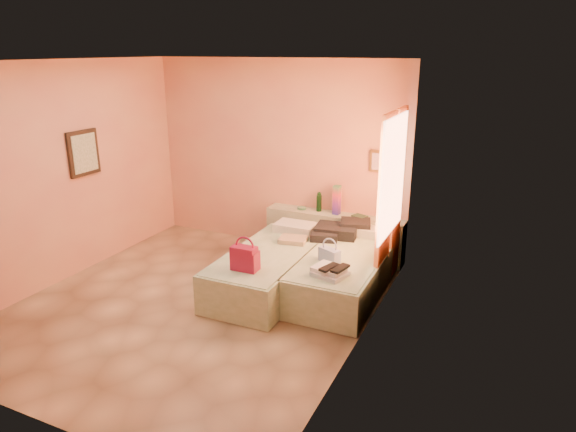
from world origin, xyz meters
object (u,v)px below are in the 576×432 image
object	(u,v)px
bed_right	(345,273)
headboard_ledge	(334,235)
flower_vase	(386,212)
towel_stack	(330,272)
magenta_handbag	(245,258)
blue_handbag	(329,256)
water_bottle	(319,202)
bed_left	(270,269)
green_book	(360,217)

from	to	relation	value
bed_right	headboard_ledge	bearing A→B (deg)	116.04
flower_vase	towel_stack	world-z (taller)	flower_vase
headboard_ledge	flower_vase	bearing A→B (deg)	-2.06
headboard_ledge	bed_right	world-z (taller)	headboard_ledge
magenta_handbag	blue_handbag	size ratio (longest dim) A/B	1.15
water_bottle	headboard_ledge	bearing A→B (deg)	-7.41
bed_left	flower_vase	bearing A→B (deg)	48.71
green_book	towel_stack	world-z (taller)	green_book
headboard_ledge	towel_stack	size ratio (longest dim) A/B	5.86
magenta_handbag	towel_stack	world-z (taller)	magenta_handbag
green_book	flower_vase	xyz separation A→B (m)	(0.37, -0.01, 0.11)
water_bottle	green_book	distance (m)	0.65
headboard_ledge	towel_stack	bearing A→B (deg)	-71.77
towel_stack	headboard_ledge	bearing A→B (deg)	108.23
water_bottle	bed_right	bearing A→B (deg)	-54.19
blue_handbag	water_bottle	bearing A→B (deg)	140.09
bed_left	magenta_handbag	bearing A→B (deg)	-90.88
blue_handbag	towel_stack	world-z (taller)	blue_handbag
bed_left	blue_handbag	distance (m)	0.87
bed_right	water_bottle	size ratio (longest dim) A/B	7.38
green_book	magenta_handbag	bearing A→B (deg)	-90.00
water_bottle	green_book	world-z (taller)	water_bottle
headboard_ledge	water_bottle	xyz separation A→B (m)	(-0.26, 0.03, 0.46)
blue_handbag	bed_right	bearing A→B (deg)	95.66
blue_handbag	headboard_ledge	bearing A→B (deg)	131.34
water_bottle	green_book	bearing A→B (deg)	-4.91
magenta_handbag	blue_handbag	world-z (taller)	magenta_handbag
water_bottle	blue_handbag	size ratio (longest dim) A/B	1.01
bed_left	bed_right	world-z (taller)	same
headboard_ledge	green_book	size ratio (longest dim) A/B	10.34
flower_vase	blue_handbag	xyz separation A→B (m)	(-0.33, -1.33, -0.19)
towel_stack	blue_handbag	bearing A→B (deg)	111.30
green_book	headboard_ledge	bearing A→B (deg)	-161.77
towel_stack	bed_left	bearing A→B (deg)	158.28
bed_right	blue_handbag	world-z (taller)	blue_handbag
water_bottle	flower_vase	world-z (taller)	water_bottle
bed_right	magenta_handbag	xyz separation A→B (m)	(-0.90, -0.91, 0.39)
water_bottle	towel_stack	bearing A→B (deg)	-64.82
headboard_ledge	bed_right	xyz separation A→B (m)	(0.52, -1.05, -0.08)
bed_right	towel_stack	distance (m)	0.73
towel_stack	flower_vase	bearing A→B (deg)	83.53
bed_left	blue_handbag	size ratio (longest dim) A/B	7.43
magenta_handbag	towel_stack	bearing A→B (deg)	13.21
headboard_ledge	blue_handbag	world-z (taller)	blue_handbag
flower_vase	headboard_ledge	bearing A→B (deg)	177.94
magenta_handbag	towel_stack	distance (m)	0.98
bed_right	flower_vase	size ratio (longest dim) A/B	7.68
magenta_handbag	water_bottle	bearing A→B (deg)	85.04
bed_right	green_book	xyz separation A→B (m)	(-0.14, 1.03, 0.42)
green_book	flower_vase	bearing A→B (deg)	20.60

